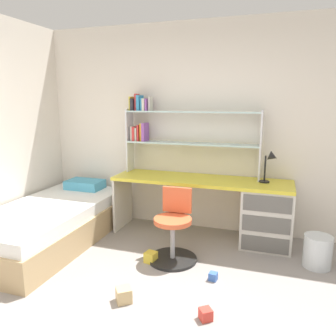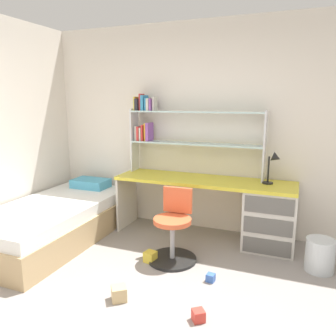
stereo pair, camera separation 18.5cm
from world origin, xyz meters
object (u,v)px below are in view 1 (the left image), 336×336
(desk_lamp, at_px, (271,162))
(swivel_chair, at_px, (173,233))
(bookshelf_hutch, at_px, (173,127))
(toy_block_natural_0, at_px, (124,295))
(waste_bin, at_px, (318,251))
(toy_block_blue_3, at_px, (213,276))
(toy_block_red_1, at_px, (206,314))
(desk, at_px, (248,209))
(toy_block_yellow_2, at_px, (151,257))
(bed_platform, at_px, (51,223))

(desk_lamp, bearing_deg, swivel_chair, -142.08)
(desk_lamp, bearing_deg, bookshelf_hutch, 172.97)
(desk_lamp, distance_m, toy_block_natural_0, 2.15)
(waste_bin, distance_m, toy_block_blue_3, 1.14)
(swivel_chair, height_order, waste_bin, swivel_chair)
(toy_block_natural_0, xyz_separation_m, toy_block_red_1, (0.71, -0.01, -0.02))
(toy_block_natural_0, height_order, toy_block_blue_3, toy_block_natural_0)
(swivel_chair, height_order, toy_block_natural_0, swivel_chair)
(desk, relative_size, toy_block_yellow_2, 19.13)
(toy_block_yellow_2, bearing_deg, toy_block_red_1, -44.52)
(swivel_chair, height_order, toy_block_yellow_2, swivel_chair)
(toy_block_natural_0, bearing_deg, bookshelf_hutch, 93.96)
(desk, bearing_deg, waste_bin, -27.81)
(desk, bearing_deg, toy_block_yellow_2, -137.30)
(bookshelf_hutch, bearing_deg, toy_block_red_1, -64.69)
(desk, bearing_deg, bed_platform, -161.98)
(swivel_chair, xyz_separation_m, toy_block_red_1, (0.55, -0.88, -0.25))
(toy_block_natural_0, relative_size, toy_block_red_1, 1.37)
(waste_bin, bearing_deg, desk_lamp, 141.39)
(desk_lamp, relative_size, toy_block_red_1, 4.22)
(desk_lamp, height_order, bed_platform, desk_lamp)
(desk, relative_size, toy_block_blue_3, 28.78)
(bookshelf_hutch, relative_size, desk_lamp, 4.50)
(toy_block_yellow_2, bearing_deg, waste_bin, 15.44)
(bookshelf_hutch, distance_m, desk_lamp, 1.28)
(bed_platform, height_order, toy_block_red_1, bed_platform)
(desk_lamp, relative_size, toy_block_yellow_2, 3.38)
(bed_platform, relative_size, toy_block_blue_3, 27.76)
(bookshelf_hutch, height_order, waste_bin, bookshelf_hutch)
(toy_block_yellow_2, bearing_deg, bed_platform, 175.21)
(toy_block_blue_3, bearing_deg, desk, 77.26)
(desk_lamp, height_order, toy_block_blue_3, desk_lamp)
(bookshelf_hutch, xyz_separation_m, swivel_chair, (0.29, -0.88, -1.05))
(waste_bin, height_order, toy_block_natural_0, waste_bin)
(desk_lamp, xyz_separation_m, toy_block_blue_3, (-0.44, -1.02, -0.96))
(swivel_chair, xyz_separation_m, waste_bin, (1.45, 0.31, -0.13))
(desk, height_order, toy_block_yellow_2, desk)
(waste_bin, relative_size, toy_block_yellow_2, 2.95)
(desk, distance_m, toy_block_natural_0, 1.84)
(bookshelf_hutch, bearing_deg, bed_platform, -144.09)
(bookshelf_hutch, height_order, swivel_chair, bookshelf_hutch)
(toy_block_red_1, bearing_deg, desk_lamp, 76.50)
(desk_lamp, bearing_deg, toy_block_natural_0, -124.49)
(toy_block_red_1, bearing_deg, bed_platform, 157.87)
(desk, distance_m, toy_block_red_1, 1.64)
(desk_lamp, bearing_deg, waste_bin, -38.61)
(waste_bin, bearing_deg, bookshelf_hutch, 161.99)
(desk, bearing_deg, bookshelf_hutch, 170.03)
(toy_block_blue_3, bearing_deg, waste_bin, 31.96)
(toy_block_blue_3, bearing_deg, bed_platform, 172.85)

